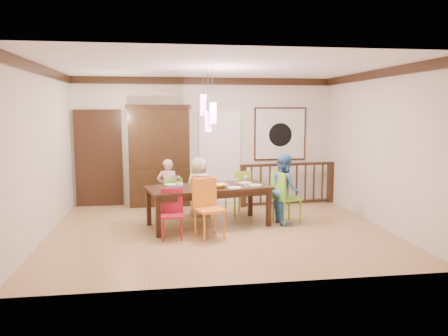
{
  "coord_description": "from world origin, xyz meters",
  "views": [
    {
      "loc": [
        -1.03,
        -7.62,
        2.15
      ],
      "look_at": [
        0.16,
        0.46,
        1.07
      ],
      "focal_mm": 35.0,
      "sensor_mm": 36.0,
      "label": 1
    }
  ],
  "objects": [
    {
      "name": "chair_far_right",
      "position": [
        0.53,
        1.15,
        0.53
      ],
      "size": [
        0.55,
        0.55,
        0.93
      ],
      "rotation": [
        0.0,
        0.0,
        3.55
      ],
      "color": "#95B226",
      "rests_on": "floor"
    },
    {
      "name": "panel_door",
      "position": [
        -2.4,
        2.45,
        1.05
      ],
      "size": [
        1.04,
        0.07,
        2.24
      ],
      "primitive_type": "cube",
      "color": "black",
      "rests_on": "wall_back"
    },
    {
      "name": "plate_far_left",
      "position": [
        -0.83,
        0.59,
        0.76
      ],
      "size": [
        0.26,
        0.26,
        0.01
      ],
      "primitive_type": "cylinder",
      "color": "white",
      "rests_on": "dining_table"
    },
    {
      "name": "person_far_left",
      "position": [
        -0.89,
        1.24,
        0.59
      ],
      "size": [
        0.43,
        0.29,
        1.18
      ],
      "primitive_type": "imported",
      "rotation": [
        0.0,
        0.0,
        3.13
      ],
      "color": "#DCA7AC",
      "rests_on": "floor"
    },
    {
      "name": "wine_glass_d",
      "position": [
        0.54,
        0.25,
        0.84
      ],
      "size": [
        0.08,
        0.08,
        0.19
      ],
      "primitive_type": null,
      "color": "silver",
      "rests_on": "dining_table"
    },
    {
      "name": "plate_near_mid",
      "position": [
        0.3,
        0.1,
        0.76
      ],
      "size": [
        0.26,
        0.26,
        0.01
      ],
      "primitive_type": "cylinder",
      "color": "white",
      "rests_on": "dining_table"
    },
    {
      "name": "person_end_right",
      "position": [
        1.31,
        0.34,
        0.67
      ],
      "size": [
        0.56,
        0.69,
        1.34
      ],
      "primitive_type": "imported",
      "rotation": [
        0.0,
        0.0,
        1.66
      ],
      "color": "#4178B8",
      "rests_on": "floor"
    },
    {
      "name": "crown_molding",
      "position": [
        0.0,
        0.0,
        2.82
      ],
      "size": [
        6.0,
        5.0,
        0.16
      ],
      "primitive_type": null,
      "color": "black",
      "rests_on": "wall_back"
    },
    {
      "name": "plate_far_right",
      "position": [
        0.59,
        0.6,
        0.76
      ],
      "size": [
        0.26,
        0.26,
        0.01
      ],
      "primitive_type": "cylinder",
      "color": "white",
      "rests_on": "dining_table"
    },
    {
      "name": "chair_far_mid",
      "position": [
        -0.2,
        1.15,
        0.49
      ],
      "size": [
        0.39,
        0.39,
        0.85
      ],
      "rotation": [
        0.0,
        0.0,
        3.13
      ],
      "color": "#CB5329",
      "rests_on": "floor"
    },
    {
      "name": "wall_left",
      "position": [
        -3.0,
        0.0,
        1.45
      ],
      "size": [
        0.0,
        5.0,
        5.0
      ],
      "primitive_type": "plane",
      "rotation": [
        1.57,
        0.0,
        1.57
      ],
      "color": "beige",
      "rests_on": "floor"
    },
    {
      "name": "chair_end_right",
      "position": [
        1.35,
        0.31,
        0.58
      ],
      "size": [
        0.58,
        0.58,
        1.01
      ],
      "rotation": [
        0.0,
        0.0,
        1.9
      ],
      "color": "#6BB223",
      "rests_on": "floor"
    },
    {
      "name": "chair_far_left",
      "position": [
        -0.84,
        1.07,
        0.47
      ],
      "size": [
        0.47,
        0.47,
        0.83
      ],
      "rotation": [
        0.0,
        0.0,
        3.45
      ],
      "color": "#6FBF28",
      "rests_on": "floor"
    },
    {
      "name": "wine_glass_c",
      "position": [
        -0.31,
        0.14,
        0.84
      ],
      "size": [
        0.08,
        0.08,
        0.19
      ],
      "primitive_type": null,
      "color": "#590C19",
      "rests_on": "dining_table"
    },
    {
      "name": "napkin",
      "position": [
        -0.15,
        0.0,
        0.76
      ],
      "size": [
        0.18,
        0.14,
        0.01
      ],
      "primitive_type": "cube",
      "color": "#D83359",
      "rests_on": "dining_table"
    },
    {
      "name": "person_far_mid",
      "position": [
        -0.25,
        1.18,
        0.61
      ],
      "size": [
        0.69,
        0.57,
        1.21
      ],
      "primitive_type": "imported",
      "rotation": [
        0.0,
        0.0,
        3.5
      ],
      "color": "beige",
      "rests_on": "floor"
    },
    {
      "name": "ceiling",
      "position": [
        0.0,
        0.0,
        2.9
      ],
      "size": [
        6.0,
        6.0,
        0.0
      ],
      "primitive_type": "plane",
      "rotation": [
        3.14,
        0.0,
        0.0
      ],
      "color": "white",
      "rests_on": "wall_back"
    },
    {
      "name": "small_bowl",
      "position": [
        -0.29,
        0.37,
        0.78
      ],
      "size": [
        0.19,
        0.19,
        0.06
      ],
      "primitive_type": "imported",
      "rotation": [
        0.0,
        0.0,
        -0.03
      ],
      "color": "white",
      "rests_on": "dining_table"
    },
    {
      "name": "pendant_cluster",
      "position": [
        -0.15,
        0.35,
        2.11
      ],
      "size": [
        0.27,
        0.21,
        1.14
      ],
      "color": "#EF4795",
      "rests_on": "ceiling"
    },
    {
      "name": "wall_back",
      "position": [
        0.0,
        2.5,
        1.45
      ],
      "size": [
        6.0,
        0.0,
        6.0
      ],
      "primitive_type": "plane",
      "rotation": [
        1.57,
        0.0,
        0.0
      ],
      "color": "beige",
      "rests_on": "floor"
    },
    {
      "name": "cup_left",
      "position": [
        -0.7,
        0.22,
        0.8
      ],
      "size": [
        0.16,
        0.16,
        0.1
      ],
      "primitive_type": "imported",
      "rotation": [
        0.0,
        0.0,
        0.25
      ],
      "color": "silver",
      "rests_on": "dining_table"
    },
    {
      "name": "cup_right",
      "position": [
        0.4,
        0.56,
        0.79
      ],
      "size": [
        0.1,
        0.1,
        0.09
      ],
      "primitive_type": "imported",
      "rotation": [
        0.0,
        0.0,
        0.08
      ],
      "color": "silver",
      "rests_on": "dining_table"
    },
    {
      "name": "wine_glass_b",
      "position": [
        -0.02,
        0.51,
        0.84
      ],
      "size": [
        0.08,
        0.08,
        0.19
      ],
      "primitive_type": null,
      "color": "silver",
      "rests_on": "dining_table"
    },
    {
      "name": "serving_bowl",
      "position": [
        0.03,
        0.17,
        0.79
      ],
      "size": [
        0.35,
        0.35,
        0.07
      ],
      "primitive_type": "imported",
      "rotation": [
        0.0,
        0.0,
        0.22
      ],
      "color": "gold",
      "rests_on": "dining_table"
    },
    {
      "name": "balustrade",
      "position": [
        1.86,
        1.95,
        0.5
      ],
      "size": [
        2.28,
        0.33,
        0.96
      ],
      "rotation": [
        0.0,
        0.0,
        0.11
      ],
      "color": "black",
      "rests_on": "floor"
    },
    {
      "name": "white_doorway",
      "position": [
        0.35,
        2.46,
        1.05
      ],
      "size": [
        0.97,
        0.05,
        2.22
      ],
      "primitive_type": "cube",
      "color": "silver",
      "rests_on": "wall_back"
    },
    {
      "name": "chair_near_mid",
      "position": [
        -0.22,
        -0.45,
        0.57
      ],
      "size": [
        0.57,
        0.57,
        1.0
      ],
      "rotation": [
        0.0,
        0.0,
        0.33
      ],
      "color": "orange",
      "rests_on": "floor"
    },
    {
      "name": "plate_far_mid",
      "position": [
        -0.19,
        0.6,
        0.76
      ],
      "size": [
        0.26,
        0.26,
        0.01
      ],
      "primitive_type": "cylinder",
      "color": "white",
      "rests_on": "dining_table"
    },
    {
      "name": "plate_end_right",
      "position": [
        0.73,
        0.31,
        0.76
      ],
      "size": [
        0.26,
        0.26,
        0.01
      ],
      "primitive_type": "cylinder",
      "color": "white",
      "rests_on": "dining_table"
    },
    {
      "name": "wall_right",
      "position": [
        3.0,
        0.0,
        1.45
      ],
      "size": [
        0.0,
        5.0,
        5.0
      ],
      "primitive_type": "plane",
      "rotation": [
        1.57,
        0.0,
        -1.57
      ],
      "color": "beige",
      "rests_on": "floor"
    },
    {
      "name": "china_hutch",
      "position": [
        -1.05,
        2.3,
        1.14
      ],
      "size": [
        1.44,
        0.46,
        2.28
      ],
      "color": "black",
      "rests_on": "floor"
    },
    {
      "name": "dining_table",
      "position": [
        -0.15,
        0.35,
        0.67
      ],
      "size": [
        2.41,
        1.46,
        0.75
      ],
      "rotation": [
        0.0,
        0.0,
        0.21
      ],
      "color": "black",
      "rests_on": "floor"
    },
    {
      "name": "painting",
      "position": [
        1.8,
        2.46,
        1.6
      ],
      "size": [
        1.25,
        0.06,
        1.25
      ],
      "color": "black",
      "rests_on": "wall_back"
    },
    {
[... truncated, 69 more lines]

